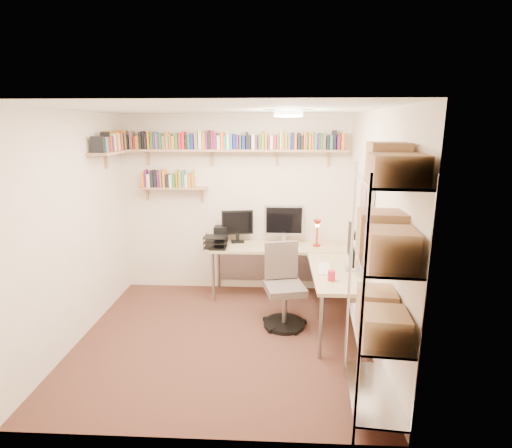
{
  "coord_description": "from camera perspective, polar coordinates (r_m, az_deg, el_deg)",
  "views": [
    {
      "loc": [
        0.57,
        -4.06,
        2.33
      ],
      "look_at": [
        0.35,
        0.55,
        1.2
      ],
      "focal_mm": 28.0,
      "sensor_mm": 36.0,
      "label": 1
    }
  ],
  "objects": [
    {
      "name": "office_chair",
      "position": [
        4.84,
        3.96,
        -9.57
      ],
      "size": [
        0.53,
        0.54,
        1.0
      ],
      "rotation": [
        0.0,
        0.0,
        0.22
      ],
      "color": "black",
      "rests_on": "ground"
    },
    {
      "name": "wire_rack",
      "position": [
        3.21,
        17.99,
        -3.25
      ],
      "size": [
        0.51,
        0.92,
        2.21
      ],
      "rotation": [
        0.0,
        0.0,
        -0.09
      ],
      "color": "silver",
      "rests_on": "ground"
    },
    {
      "name": "corner_desk",
      "position": [
        5.27,
        4.0,
        -3.96
      ],
      "size": [
        1.97,
        1.92,
        1.28
      ],
      "color": "tan",
      "rests_on": "ground"
    },
    {
      "name": "wall_shelves",
      "position": [
        5.46,
        -7.78,
        10.42
      ],
      "size": [
        3.12,
        1.09,
        0.8
      ],
      "color": "tan",
      "rests_on": "ground"
    },
    {
      "name": "ground",
      "position": [
        4.71,
        -4.76,
        -15.94
      ],
      "size": [
        3.2,
        3.2,
        0.0
      ],
      "primitive_type": "plane",
      "color": "#46261E",
      "rests_on": "ground"
    },
    {
      "name": "room_shell",
      "position": [
        4.17,
        -5.11,
        2.88
      ],
      "size": [
        3.24,
        3.04,
        2.52
      ],
      "color": "beige",
      "rests_on": "ground"
    }
  ]
}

